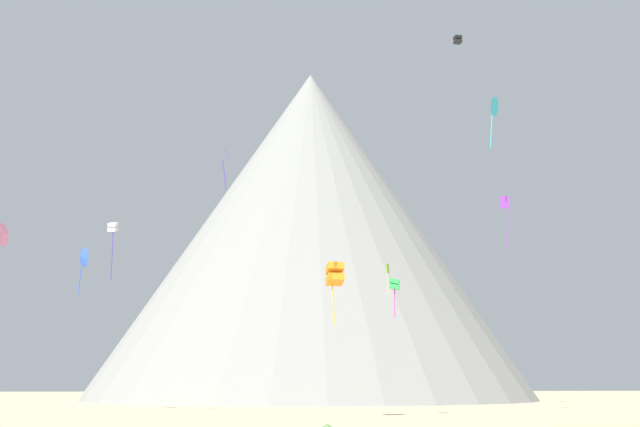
# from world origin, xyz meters

# --- Properties ---
(rock_massif) EXTENTS (83.95, 83.95, 49.62)m
(rock_massif) POSITION_xyz_m (7.42, 102.93, 23.51)
(rock_massif) COLOR gray
(rock_massif) RESTS_ON ground_plane
(kite_cyan_high) EXTENTS (1.46, 1.62, 4.59)m
(kite_cyan_high) POSITION_xyz_m (18.26, 44.80, 26.33)
(kite_cyan_high) COLOR #33BCDB
(kite_pink_mid) EXTENTS (1.01, 1.92, 1.91)m
(kite_pink_mid) POSITION_xyz_m (-22.80, 45.53, 14.42)
(kite_pink_mid) COLOR pink
(kite_black_high) EXTENTS (0.83, 0.83, 0.78)m
(kite_black_high) POSITION_xyz_m (18.91, 57.94, 37.96)
(kite_black_high) COLOR black
(kite_white_mid) EXTENTS (0.90, 0.95, 5.23)m
(kite_white_mid) POSITION_xyz_m (-14.89, 51.51, 16.02)
(kite_white_mid) COLOR white
(kite_blue_mid) EXTENTS (1.37, 1.83, 4.54)m
(kite_blue_mid) POSITION_xyz_m (-18.16, 56.11, 14.04)
(kite_blue_mid) COLOR blue
(kite_lime_low) EXTENTS (0.58, 1.03, 3.26)m
(kite_lime_low) POSITION_xyz_m (11.42, 59.82, 13.55)
(kite_lime_low) COLOR #8CD133
(kite_green_low) EXTENTS (0.99, 0.95, 3.14)m
(kite_green_low) POSITION_xyz_m (8.62, 41.89, 10.29)
(kite_green_low) COLOR green
(kite_violet_mid) EXTENTS (0.88, 0.59, 4.82)m
(kite_violet_mid) POSITION_xyz_m (20.06, 48.09, 17.81)
(kite_violet_mid) COLOR purple
(kite_indigo_mid) EXTENTS (0.59, 1.02, 3.53)m
(kite_indigo_mid) POSITION_xyz_m (-4.94, 45.95, 21.28)
(kite_indigo_mid) COLOR #5138B2
(kite_orange_low) EXTENTS (1.34, 1.44, 4.71)m
(kite_orange_low) POSITION_xyz_m (3.41, 38.44, 10.65)
(kite_orange_low) COLOR orange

